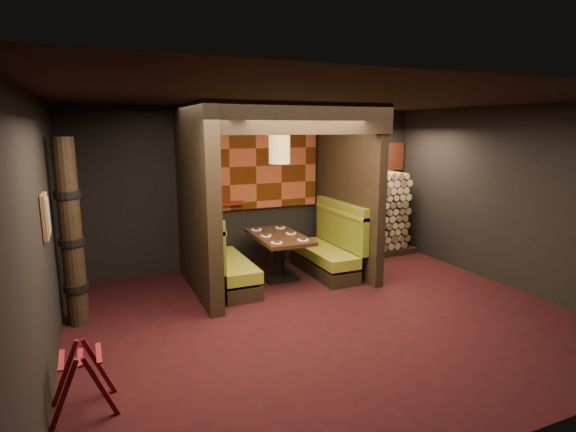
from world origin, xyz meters
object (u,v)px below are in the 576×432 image
(luggage_rack, at_px, (82,377))
(totem_column, at_px, (71,235))
(booth_bench_left, at_px, (223,263))
(dining_table, at_px, (279,249))
(pendant_lamp, at_px, (279,149))
(booth_bench_right, at_px, (329,250))
(firewood_stack, at_px, (372,214))

(luggage_rack, bearing_deg, totem_column, 92.27)
(booth_bench_left, relative_size, totem_column, 0.67)
(dining_table, xyz_separation_m, luggage_rack, (-2.99, -2.65, -0.20))
(pendant_lamp, xyz_separation_m, luggage_rack, (-2.99, -2.60, -1.84))
(dining_table, bearing_deg, booth_bench_right, -4.81)
(dining_table, bearing_deg, luggage_rack, -138.42)
(firewood_stack, bearing_deg, totem_column, -166.81)
(booth_bench_right, distance_m, luggage_rack, 4.67)
(booth_bench_right, bearing_deg, dining_table, 175.19)
(booth_bench_left, xyz_separation_m, firewood_stack, (3.25, 0.70, 0.42))
(pendant_lamp, height_order, luggage_rack, pendant_lamp)
(booth_bench_left, bearing_deg, firewood_stack, 12.17)
(dining_table, xyz_separation_m, totem_column, (-3.07, -0.63, 0.67))
(luggage_rack, bearing_deg, booth_bench_right, 33.39)
(luggage_rack, height_order, firewood_stack, firewood_stack)
(booth_bench_right, bearing_deg, luggage_rack, -146.61)
(pendant_lamp, relative_size, luggage_rack, 1.42)
(booth_bench_left, relative_size, pendant_lamp, 1.75)
(booth_bench_left, distance_m, dining_table, 0.99)
(totem_column, bearing_deg, booth_bench_left, 14.75)
(dining_table, height_order, totem_column, totem_column)
(booth_bench_left, relative_size, booth_bench_right, 1.00)
(firewood_stack, bearing_deg, pendant_lamp, -163.49)
(booth_bench_left, bearing_deg, totem_column, -165.25)
(pendant_lamp, bearing_deg, firewood_stack, 16.51)
(totem_column, bearing_deg, firewood_stack, 13.19)
(dining_table, height_order, pendant_lamp, pendant_lamp)
(dining_table, xyz_separation_m, pendant_lamp, (0.00, -0.05, 1.65))
(pendant_lamp, xyz_separation_m, totem_column, (-3.07, -0.58, -0.98))
(pendant_lamp, relative_size, totem_column, 0.38)
(booth_bench_right, bearing_deg, firewood_stack, 27.35)
(booth_bench_left, relative_size, dining_table, 1.11)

